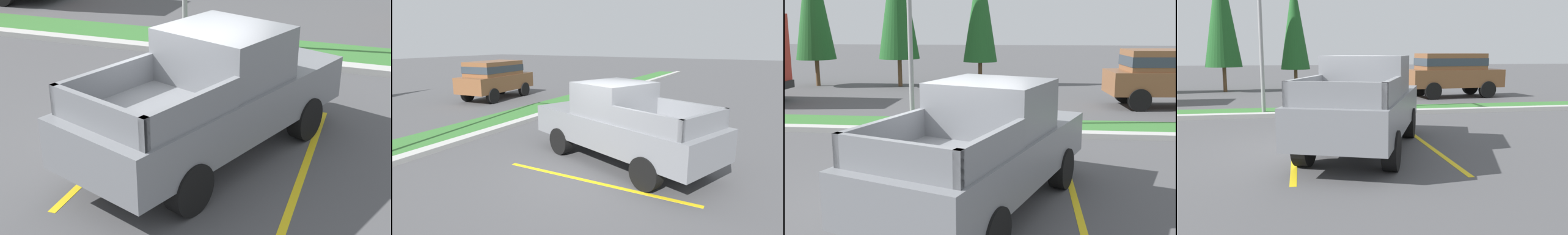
% 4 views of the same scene
% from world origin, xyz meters
% --- Properties ---
extents(ground_plane, '(120.00, 120.00, 0.00)m').
position_xyz_m(ground_plane, '(0.00, 0.00, 0.00)').
color(ground_plane, '#4C4C4F').
extents(parking_line_near, '(0.12, 4.80, 0.01)m').
position_xyz_m(parking_line_near, '(-0.94, -0.15, 0.00)').
color(parking_line_near, yellow).
rests_on(parking_line_near, ground).
extents(parking_line_far, '(0.12, 4.80, 0.01)m').
position_xyz_m(parking_line_far, '(2.16, -0.15, 0.00)').
color(parking_line_far, yellow).
rests_on(parking_line_far, ground).
extents(curb_strip, '(56.00, 0.40, 0.15)m').
position_xyz_m(curb_strip, '(0.00, 5.00, 0.07)').
color(curb_strip, '#B2B2AD').
rests_on(curb_strip, ground).
extents(grass_median, '(56.00, 1.80, 0.06)m').
position_xyz_m(grass_median, '(0.00, 6.10, 0.03)').
color(grass_median, '#387533').
rests_on(grass_median, ground).
extents(pickup_truck_main, '(3.62, 5.55, 2.10)m').
position_xyz_m(pickup_truck_main, '(0.63, -0.10, 1.04)').
color(pickup_truck_main, black).
rests_on(pickup_truck_main, ground).
extents(suv_distant, '(4.74, 2.27, 2.10)m').
position_xyz_m(suv_distant, '(6.49, 10.02, 1.24)').
color(suv_distant, black).
rests_on(suv_distant, ground).
extents(cypress_tree_center, '(1.69, 1.69, 6.48)m').
position_xyz_m(cypress_tree_center, '(-1.02, 15.62, 3.81)').
color(cypress_tree_center, brown).
rests_on(cypress_tree_center, ground).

